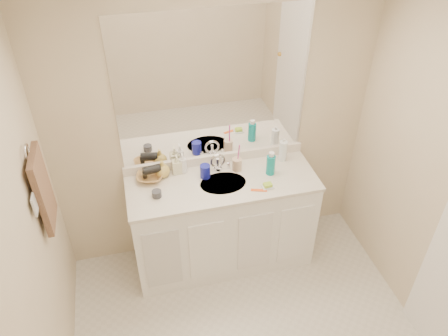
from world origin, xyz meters
TOP-DOWN VIEW (x-y plane):
  - ceiling at (0.00, 0.00)m, footprint 2.60×2.60m
  - wall_back at (0.00, 1.30)m, footprint 2.60×0.02m
  - wall_left at (-1.30, 0.00)m, footprint 0.02×2.60m
  - vanity_cabinet at (0.00, 1.02)m, footprint 1.50×0.55m
  - countertop at (0.00, 1.02)m, footprint 1.52×0.57m
  - backsplash at (0.00, 1.29)m, footprint 1.52×0.03m
  - sink_basin at (0.00, 1.00)m, footprint 0.37×0.37m
  - faucet at (0.00, 1.18)m, footprint 0.02×0.02m
  - mirror at (0.00, 1.29)m, footprint 1.48×0.01m
  - blue_mug at (-0.12, 1.12)m, footprint 0.10×0.10m
  - tan_cup at (0.15, 1.15)m, footprint 0.08×0.08m
  - toothbrush at (0.16, 1.15)m, footprint 0.02×0.04m
  - mouthwash_bottle at (0.40, 1.03)m, footprint 0.07×0.07m
  - clear_pump_bottle at (0.56, 1.19)m, footprint 0.08×0.08m
  - soap_dish at (0.32, 0.87)m, footprint 0.09×0.07m
  - green_soap at (0.32, 0.87)m, footprint 0.07×0.05m
  - orange_comb at (0.25, 0.85)m, footprint 0.13×0.06m
  - dark_jar at (-0.53, 0.97)m, footprint 0.10×0.10m
  - soap_bottle_white at (-0.28, 1.23)m, footprint 0.07×0.07m
  - soap_bottle_cream at (-0.33, 1.23)m, footprint 0.08×0.08m
  - soap_bottle_yellow at (-0.45, 1.21)m, footprint 0.13×0.13m
  - wicker_basket at (-0.55, 1.20)m, footprint 0.26×0.26m
  - hair_dryer at (-0.53, 1.20)m, footprint 0.15×0.09m
  - towel_ring at (-1.27, 0.77)m, footprint 0.01×0.11m
  - hand_towel at (-1.25, 0.77)m, footprint 0.04×0.32m
  - switch_plate at (-1.27, 0.57)m, footprint 0.01×0.08m

SIDE VIEW (x-z plane):
  - vanity_cabinet at x=0.00m, z-range 0.00..0.85m
  - countertop at x=0.00m, z-range 0.85..0.88m
  - sink_basin at x=0.00m, z-range 0.86..0.88m
  - orange_comb at x=0.25m, z-range 0.88..0.89m
  - soap_dish at x=0.32m, z-range 0.88..0.89m
  - green_soap at x=0.32m, z-range 0.89..0.92m
  - dark_jar at x=-0.53m, z-range 0.88..0.93m
  - wicker_basket at x=-0.55m, z-range 0.88..0.93m
  - backsplash at x=0.00m, z-range 0.88..0.96m
  - tan_cup at x=0.15m, z-range 0.88..0.99m
  - faucet at x=0.00m, z-range 0.88..0.99m
  - blue_mug at x=-0.12m, z-range 0.88..0.99m
  - soap_bottle_yellow at x=-0.45m, z-range 0.88..1.03m
  - soap_bottle_cream at x=-0.33m, z-range 0.88..1.05m
  - mouthwash_bottle at x=0.40m, z-range 0.88..1.05m
  - soap_bottle_white at x=-0.28m, z-range 0.88..1.06m
  - hair_dryer at x=-0.53m, z-range 0.94..1.00m
  - clear_pump_bottle at x=0.56m, z-range 0.88..1.06m
  - toothbrush at x=0.16m, z-range 0.93..1.13m
  - wall_back at x=0.00m, z-range 0.00..2.40m
  - wall_left at x=-1.30m, z-range 0.00..2.40m
  - hand_towel at x=-1.25m, z-range 0.98..1.52m
  - switch_plate at x=-1.27m, z-range 1.24..1.36m
  - towel_ring at x=-1.27m, z-range 1.49..1.61m
  - mirror at x=0.00m, z-range 0.96..2.16m
  - ceiling at x=0.00m, z-range 2.39..2.41m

